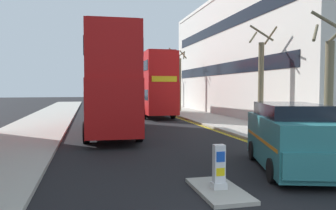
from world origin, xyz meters
TOP-DOWN VIEW (x-y plane):
  - sidewalk_right at (6.50, 16.00)m, footprint 4.00×80.00m
  - sidewalk_left at (-6.50, 16.00)m, footprint 4.00×80.00m
  - kerb_line_outer at (4.40, 14.00)m, footprint 0.10×56.00m
  - kerb_line_inner at (4.24, 14.00)m, footprint 0.10×56.00m
  - traffic_island at (0.00, 3.34)m, footprint 1.10×2.20m
  - keep_left_bollard at (0.00, 3.34)m, footprint 0.36×0.28m
  - double_decker_bus_away at (-1.95, 14.96)m, footprint 3.04×10.87m
  - double_decker_bus_oncoming at (2.39, 26.10)m, footprint 2.98×10.86m
  - taxi_minivan at (3.04, 4.84)m, footprint 3.22×5.15m
  - street_tree_near at (6.23, 29.96)m, footprint 1.92×1.94m
  - street_tree_mid at (6.79, 37.85)m, footprint 1.72×1.66m
  - street_tree_far at (5.99, 6.84)m, footprint 1.98×1.97m
  - street_tree_distant at (7.16, 14.27)m, footprint 1.69×1.79m
  - townhouse_terrace_right at (13.50, 24.61)m, footprint 10.08×28.00m

SIDE VIEW (x-z plane):
  - kerb_line_outer at x=4.40m, z-range 0.00..0.01m
  - kerb_line_inner at x=4.24m, z-range 0.00..0.01m
  - traffic_island at x=0.00m, z-range 0.00..0.10m
  - sidewalk_right at x=6.50m, z-range 0.00..0.14m
  - sidewalk_left at x=-6.50m, z-range 0.00..0.14m
  - keep_left_bollard at x=0.00m, z-range 0.05..1.16m
  - taxi_minivan at x=3.04m, z-range 0.01..2.13m
  - street_tree_far at x=5.99m, z-range -0.08..5.29m
  - street_tree_mid at x=6.79m, z-range -0.09..5.54m
  - double_decker_bus_away at x=-1.95m, z-range 0.21..5.85m
  - double_decker_bus_oncoming at x=2.39m, z-range 0.21..5.85m
  - street_tree_distant at x=7.16m, z-range -0.07..6.17m
  - street_tree_near at x=6.23m, z-range -0.08..6.65m
  - townhouse_terrace_right at x=13.50m, z-range 0.00..11.30m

